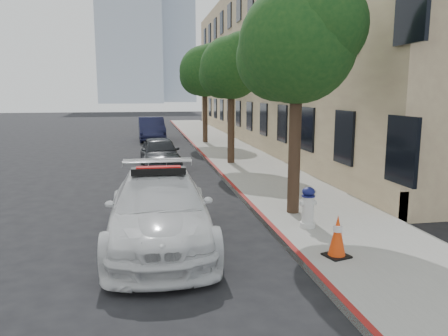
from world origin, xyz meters
The scene contains 13 objects.
ground centered at (0.00, 0.00, 0.00)m, with size 120.00×120.00×0.00m, color black.
sidewalk centered at (3.60, 10.00, 0.07)m, with size 3.20×50.00×0.15m, color gray.
curb_strip centered at (2.06, 10.00, 0.07)m, with size 0.12×50.00×0.15m, color maroon.
building centered at (9.20, 15.00, 5.00)m, with size 8.00×36.00×10.00m, color tan.
tower_right centered at (9.00, 135.00, 22.00)m, with size 14.00×14.00×44.00m, color #9EA8B7.
tree_near centered at (2.93, -2.01, 4.27)m, with size 2.92×2.82×5.62m.
tree_mid centered at (2.93, 5.99, 4.16)m, with size 2.77×2.64×5.43m.
tree_far centered at (2.93, 13.99, 4.39)m, with size 3.10×3.00×5.81m.
police_car centered at (-0.47, -3.31, 0.75)m, with size 2.18×5.18×1.64m.
parked_car_mid centered at (-0.12, 6.11, 0.65)m, with size 1.53×3.81×1.30m, color black.
parked_car_far centered at (-0.26, 16.84, 0.76)m, with size 1.61×4.61×1.52m, color #141633.
fire_hydrant centered at (2.81, -3.23, 0.60)m, with size 0.38×0.35×0.91m.
traffic_cone centered at (2.69, -5.03, 0.54)m, with size 0.51×0.51×0.79m.
Camera 1 is at (-0.73, -12.17, 3.14)m, focal length 35.00 mm.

